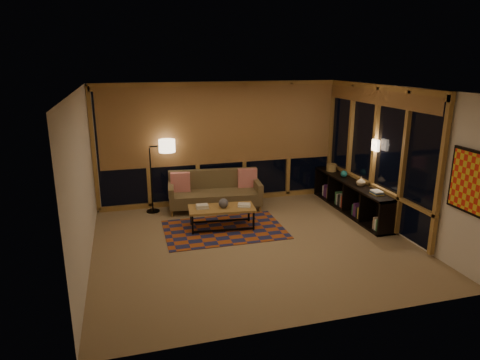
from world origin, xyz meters
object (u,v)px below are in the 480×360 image
object	(u,v)px
bookshelf	(351,197)
coffee_table	(222,218)
sofa	(215,191)
floor_lamp	(151,177)

from	to	relation	value
bookshelf	coffee_table	bearing A→B (deg)	-177.07
bookshelf	sofa	bearing A→B (deg)	160.87
coffee_table	bookshelf	bearing A→B (deg)	8.65
sofa	coffee_table	xyz separation A→B (m)	(-0.11, -1.10, -0.19)
sofa	floor_lamp	world-z (taller)	floor_lamp
coffee_table	floor_lamp	world-z (taller)	floor_lamp
coffee_table	bookshelf	world-z (taller)	bookshelf
coffee_table	bookshelf	xyz separation A→B (m)	(2.86, 0.15, 0.13)
sofa	bookshelf	bearing A→B (deg)	-12.92
coffee_table	bookshelf	distance (m)	2.86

